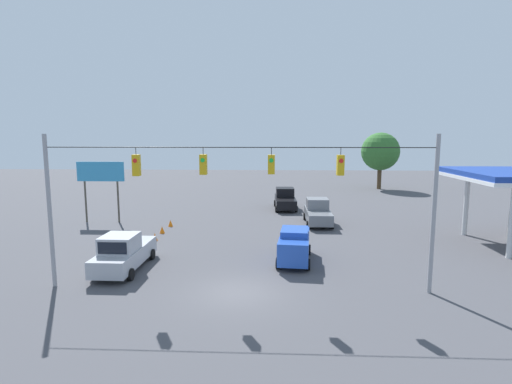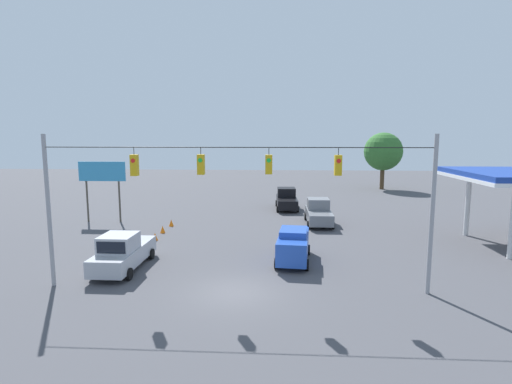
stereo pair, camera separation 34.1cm
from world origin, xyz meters
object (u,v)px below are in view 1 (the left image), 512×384
Objects in this scene: pickup_truck_grey_oncoming_far at (318,212)px; roadside_billboard at (101,177)px; sedan_blue_crossing_near at (294,244)px; traffic_cone_fourth at (162,230)px; overhead_signal_span at (236,192)px; traffic_cone_nearest at (132,257)px; tree_horizon_left at (380,152)px; traffic_cone_second at (142,246)px; traffic_cone_fifth at (170,223)px; pickup_truck_black_oncoming_deep at (285,199)px; traffic_cone_third at (155,237)px; pickup_truck_silver_parked_shoulder at (124,253)px.

roadside_billboard reaches higher than pickup_truck_grey_oncoming_far.
traffic_cone_fourth is (9.85, -6.52, -0.76)m from sedan_blue_crossing_near.
overhead_signal_span is 3.92× the size of sedan_blue_crossing_near.
tree_horizon_left reaches higher than traffic_cone_nearest.
traffic_cone_nearest and traffic_cone_fourth have the same top height.
pickup_truck_grey_oncoming_far is at bearing 64.43° from tree_horizon_left.
traffic_cone_fifth is at bearing -90.68° from traffic_cone_second.
roadside_billboard reaches higher than pickup_truck_black_oncoming_deep.
roadside_billboard is at bearing -59.18° from traffic_cone_nearest.
traffic_cone_fifth is 0.07× the size of tree_horizon_left.
pickup_truck_black_oncoming_deep is at bearing -138.41° from traffic_cone_fifth.
overhead_signal_span reaches higher than pickup_truck_grey_oncoming_far.
traffic_cone_fourth is at bearing -87.49° from traffic_cone_third.
traffic_cone_third is (0.16, -6.27, -0.70)m from pickup_truck_silver_parked_shoulder.
traffic_cone_third is at bearing 136.94° from roadside_billboard.
traffic_cone_second is at bearing -85.77° from pickup_truck_silver_parked_shoulder.
roadside_billboard reaches higher than traffic_cone_third.
overhead_signal_span is 15.72m from traffic_cone_fifth.
roadside_billboard reaches higher than traffic_cone_fifth.
traffic_cone_nearest and traffic_cone_fifth have the same top height.
pickup_truck_black_oncoming_deep is at bearing -116.05° from pickup_truck_silver_parked_shoulder.
sedan_blue_crossing_near is 36.71m from tree_horizon_left.
tree_horizon_left is at bearing -112.02° from sedan_blue_crossing_near.
roadside_billboard is at bearing 0.66° from pickup_truck_grey_oncoming_far.
sedan_blue_crossing_near is 19.34m from roadside_billboard.
tree_horizon_left is at bearing -128.45° from traffic_cone_third.
overhead_signal_span is 3.35× the size of pickup_truck_silver_parked_shoulder.
pickup_truck_black_oncoming_deep is 21.76m from tree_horizon_left.
overhead_signal_span is 33.60× the size of traffic_cone_nearest.
pickup_truck_grey_oncoming_far reaches higher than sedan_blue_crossing_near.
pickup_truck_silver_parked_shoulder is 10.02× the size of traffic_cone_fifth.
sedan_blue_crossing_near is 8.57× the size of traffic_cone_nearest.
pickup_truck_black_oncoming_deep is at bearing -131.65° from traffic_cone_fourth.
traffic_cone_fourth is (0.12, -6.97, 0.00)m from traffic_cone_nearest.
traffic_cone_second is (9.81, 15.50, -0.70)m from pickup_truck_black_oncoming_deep.
pickup_truck_silver_parked_shoulder is at bearing 63.95° from pickup_truck_black_oncoming_deep.
pickup_truck_silver_parked_shoulder is at bearing 118.10° from roadside_billboard.
overhead_signal_span is at bearing 127.25° from traffic_cone_third.
pickup_truck_grey_oncoming_far is 10.78m from sedan_blue_crossing_near.
traffic_cone_third is at bearing 51.55° from tree_horizon_left.
traffic_cone_fourth is at bearing 149.18° from roadside_billboard.
pickup_truck_grey_oncoming_far is 26.21m from tree_horizon_left.
pickup_truck_silver_parked_shoulder is at bearing -21.48° from overhead_signal_span.
pickup_truck_grey_oncoming_far reaches higher than traffic_cone_third.
traffic_cone_nearest and traffic_cone_second have the same top height.
overhead_signal_span is 33.60× the size of traffic_cone_third.
roadside_billboard is at bearing -61.90° from pickup_truck_silver_parked_shoulder.
traffic_cone_nearest is (0.14, -1.51, -0.70)m from pickup_truck_silver_parked_shoulder.
roadside_billboard is (6.28, -3.75, 3.67)m from traffic_cone_fourth.
traffic_cone_second is 39.89m from tree_horizon_left.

